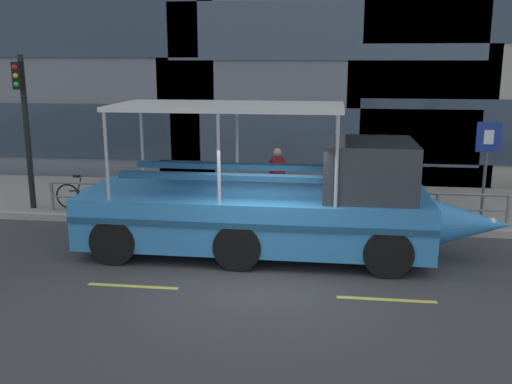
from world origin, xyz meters
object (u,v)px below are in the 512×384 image
at_px(duck_tour_boat, 280,206).
at_px(pedestrian_near_bow, 398,178).
at_px(traffic_light_pole, 24,117).
at_px(pedestrian_mid_left, 277,172).
at_px(parking_sign, 487,154).
at_px(leaned_bicycle, 86,196).

distance_m(duck_tour_boat, pedestrian_near_bow, 4.58).
relative_size(traffic_light_pole, duck_tour_boat, 0.44).
relative_size(pedestrian_near_bow, pedestrian_mid_left, 0.91).
relative_size(traffic_light_pole, parking_sign, 1.65).
height_order(leaned_bicycle, pedestrian_near_bow, pedestrian_near_bow).
bearing_deg(leaned_bicycle, pedestrian_near_bow, 6.72).
distance_m(parking_sign, pedestrian_mid_left, 5.50).
xyz_separation_m(traffic_light_pole, pedestrian_near_bow, (10.15, 1.14, -1.63)).
bearing_deg(pedestrian_mid_left, traffic_light_pole, -171.19).
bearing_deg(pedestrian_mid_left, parking_sign, -6.79).
distance_m(traffic_light_pole, duck_tour_boat, 7.76).
relative_size(parking_sign, pedestrian_mid_left, 1.52).
bearing_deg(pedestrian_mid_left, leaned_bicycle, -169.99).
bearing_deg(traffic_light_pole, pedestrian_mid_left, 8.81).
distance_m(traffic_light_pole, leaned_bicycle, 2.67).
xyz_separation_m(leaned_bicycle, pedestrian_mid_left, (5.28, 0.93, 0.64)).
bearing_deg(traffic_light_pole, pedestrian_near_bow, 6.40).
bearing_deg(pedestrian_near_bow, duck_tour_boat, -130.00).
relative_size(parking_sign, pedestrian_near_bow, 1.67).
bearing_deg(traffic_light_pole, parking_sign, 1.93).
relative_size(leaned_bicycle, duck_tour_boat, 0.18).
height_order(traffic_light_pole, parking_sign, traffic_light_pole).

